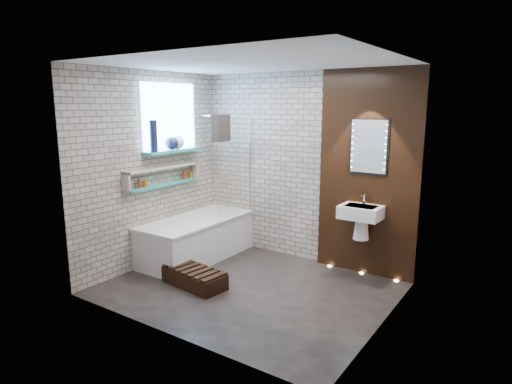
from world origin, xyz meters
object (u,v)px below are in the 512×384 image
Objects in this scene: bathtub at (197,238)px; walnut_step at (194,278)px; bath_screen at (234,168)px; led_mirror at (369,146)px; washbasin at (361,217)px.

bathtub is 1.00m from walnut_step.
bathtub is 1.24× the size of bath_screen.
led_mirror reaches higher than walnut_step.
bathtub is at bearing -163.99° from washbasin.
walnut_step is at bearing -135.33° from led_mirror.
walnut_step is at bearing -77.22° from bath_screen.
bath_screen is at bearing -169.34° from led_mirror.
walnut_step is (-1.55, -1.37, -0.70)m from washbasin.
bath_screen is (0.35, 0.44, 0.99)m from bathtub.
washbasin is (2.17, 0.62, 0.50)m from bathtub.
led_mirror reaches higher than bathtub.
bathtub is 2.12× the size of walnut_step.
bath_screen is 2.41× the size of washbasin.
bath_screen is 2.00× the size of led_mirror.
bathtub is 1.14m from bath_screen.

